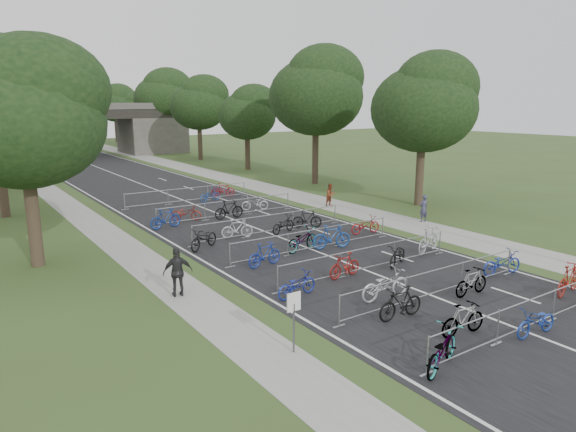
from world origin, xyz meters
name	(u,v)px	position (x,y,z in m)	size (l,w,h in m)	color
ground	(525,332)	(0.00, 0.00, 0.00)	(200.00, 200.00, 0.00)	#374A1F
road	(100,168)	(0.00, 50.00, 0.01)	(11.00, 140.00, 0.01)	black
sidewalk_right	(169,163)	(8.00, 50.00, 0.01)	(3.00, 140.00, 0.01)	gray
sidewalk_left	(24,173)	(-7.50, 50.00, 0.01)	(2.00, 140.00, 0.01)	gray
lane_markings	(100,168)	(0.00, 50.00, 0.00)	(0.12, 140.00, 0.00)	silver
overpass_bridge	(67,130)	(0.00, 65.00, 3.53)	(31.00, 8.00, 7.05)	#474540
park_sign	(294,311)	(-6.80, 3.00, 1.27)	(0.45, 0.06, 1.83)	#4C4C51
tree_left_0	(25,116)	(-11.39, 15.93, 6.49)	(6.72, 6.72, 10.25)	#33261C
tree_right_0	(425,105)	(13.11, 15.93, 6.92)	(7.17, 7.17, 10.93)	#33261C
tree_right_1	(318,93)	(13.11, 27.93, 7.90)	(8.18, 8.18, 12.47)	#33261C
tree_right_2	(248,113)	(13.11, 39.93, 5.95)	(6.16, 6.16, 9.39)	#33261C
tree_right_3	(200,104)	(13.11, 51.93, 6.92)	(7.17, 7.17, 10.93)	#33261C
tree_right_4	(164,97)	(13.11, 63.93, 7.90)	(8.18, 8.18, 12.47)	#33261C
tree_right_5	(137,110)	(13.11, 75.93, 5.95)	(6.16, 6.16, 9.39)	#33261C
tree_right_6	(115,104)	(13.11, 87.93, 6.92)	(7.17, 7.17, 10.93)	#33261C
barrier_row_0	(527,316)	(0.00, 0.00, 0.55)	(9.70, 0.08, 1.10)	#999CA1
barrier_row_1	(435,283)	(0.00, 3.60, 0.55)	(9.70, 0.08, 1.10)	#999CA1
barrier_row_2	(368,259)	(0.00, 7.20, 0.55)	(9.70, 0.08, 1.10)	#999CA1
barrier_row_3	(314,240)	(0.00, 11.00, 0.55)	(9.70, 0.08, 1.10)	#999CA1
barrier_row_4	(270,224)	(0.00, 15.00, 0.55)	(9.70, 0.08, 1.10)	#999CA1
barrier_row_5	(227,209)	(0.00, 20.00, 0.55)	(9.70, 0.08, 1.10)	#999CA1
barrier_row_6	(188,195)	(0.00, 26.00, 0.55)	(9.70, 0.08, 1.10)	#999CA1
bike_0	(442,350)	(-4.07, -0.01, 0.55)	(0.73, 2.10, 1.10)	#999CA1
bike_1	(463,320)	(-1.86, 0.97, 0.52)	(0.49, 1.75, 1.05)	#999CA1
bike_2	(537,322)	(-0.02, -0.33, 0.46)	(0.61, 1.75, 0.92)	#1C3A9C
bike_3	(569,280)	(4.30, 0.95, 0.59)	(0.56, 1.97, 1.18)	maroon
bike_4	(401,303)	(-2.53, 2.93, 0.55)	(0.52, 1.84, 1.11)	black
bike_5	(385,285)	(-1.71, 4.47, 0.56)	(0.75, 2.14, 1.12)	silver
bike_6	(472,282)	(1.22, 2.94, 0.52)	(0.49, 1.74, 1.05)	#999CA1
bike_7	(502,263)	(4.30, 3.72, 0.51)	(0.68, 1.96, 1.03)	navy
bike_8	(297,285)	(-4.23, 6.49, 0.47)	(0.63, 1.81, 0.95)	navy
bike_9	(345,266)	(-1.35, 7.14, 0.51)	(0.48, 1.69, 1.02)	maroon
bike_10	(398,255)	(1.62, 7.03, 0.49)	(0.65, 1.87, 0.98)	black
bike_11	(429,240)	(4.30, 7.62, 0.63)	(0.59, 2.09, 1.25)	#AAAAB2
bike_12	(265,255)	(-3.29, 10.25, 0.53)	(0.50, 1.78, 1.07)	navy
bike_13	(302,240)	(-0.52, 11.29, 0.56)	(0.74, 2.12, 1.12)	#999CA1
bike_14	(331,237)	(0.91, 10.79, 0.60)	(0.56, 1.99, 1.19)	#1A4293
bike_15	(365,225)	(4.30, 12.04, 0.48)	(0.64, 1.84, 0.97)	maroon
bike_16	(204,238)	(-4.30, 14.26, 0.54)	(0.71, 2.05, 1.08)	black
bike_17	(237,229)	(-1.94, 15.20, 0.51)	(0.48, 1.71, 1.03)	#BBB9C1
bike_18	(283,225)	(0.65, 14.68, 0.49)	(0.65, 1.87, 0.98)	black
bike_19	(307,219)	(2.50, 14.97, 0.51)	(0.48, 1.70, 1.02)	black
bike_20	(166,219)	(-4.28, 19.40, 0.58)	(0.54, 1.92, 1.16)	navy
bike_21	(186,213)	(-2.50, 20.61, 0.47)	(0.63, 1.80, 0.95)	maroon
bike_22	(229,210)	(-0.11, 19.57, 0.58)	(0.54, 1.92, 1.16)	black
bike_23	(255,203)	(2.57, 20.92, 0.47)	(0.63, 1.80, 0.95)	silver
bike_26	(210,195)	(1.35, 25.31, 0.49)	(0.65, 1.87, 0.98)	navy
bike_27	(223,190)	(3.17, 26.74, 0.53)	(0.50, 1.76, 1.06)	maroon
pedestrian_a	(424,208)	(9.20, 12.23, 0.82)	(0.60, 0.39, 1.64)	#33334C
pedestrian_b	(331,195)	(7.65, 19.20, 0.78)	(0.76, 0.59, 1.56)	brown
pedestrian_c	(178,272)	(-7.80, 9.04, 0.93)	(1.09, 0.45, 1.86)	#252427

